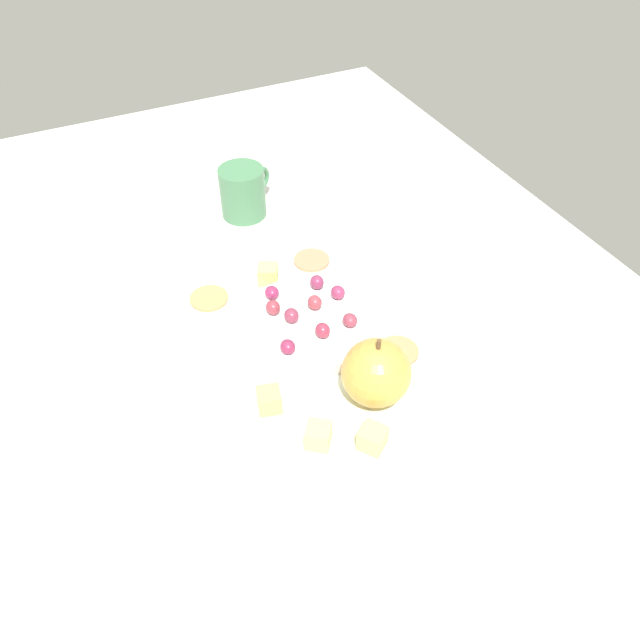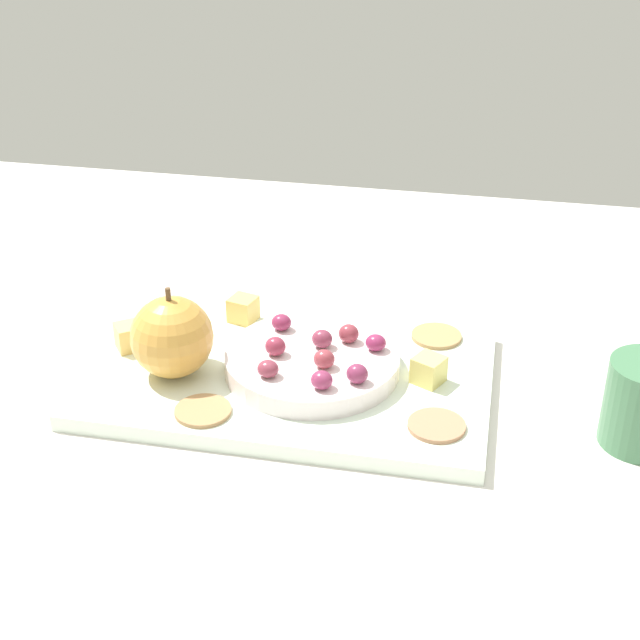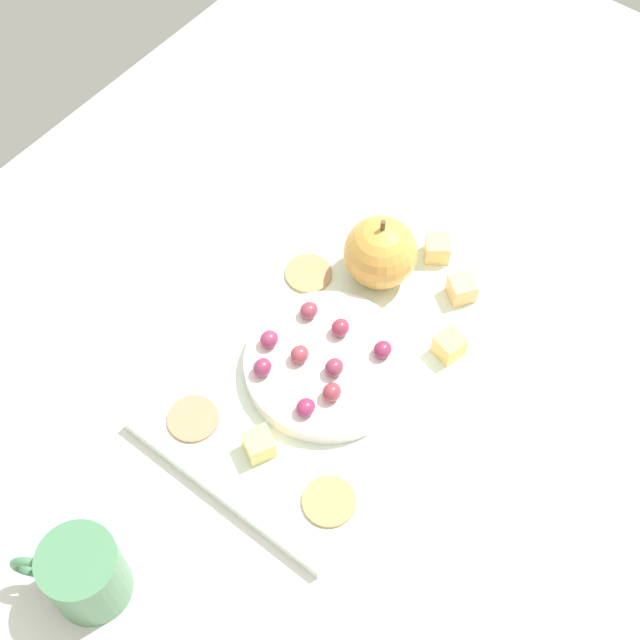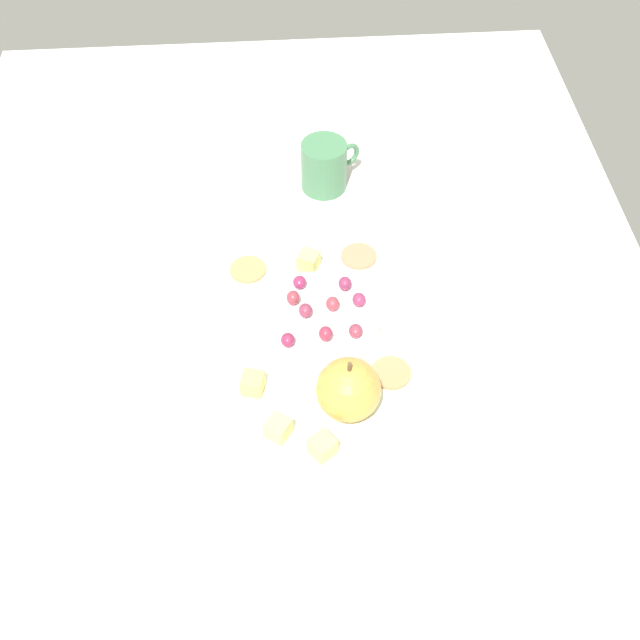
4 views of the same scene
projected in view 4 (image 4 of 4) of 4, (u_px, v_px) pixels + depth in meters
table at (295, 341)px, 109.64cm from camera, size 144.02×102.53×3.40cm
platter at (318, 345)px, 106.03cm from camera, size 38.39×24.39×1.61cm
serving_dish at (317, 323)px, 106.03cm from camera, size 16.76×16.76×1.97cm
apple_whole at (349, 390)px, 95.69cm from camera, size 7.85×7.85×7.85cm
apple_stem at (350, 367)px, 92.21cm from camera, size 0.50×0.50×1.20cm
cheese_cube_0 at (278, 428)px, 95.31cm from camera, size 3.66×3.66×2.62cm
cheese_cube_1 at (308, 261)px, 112.85cm from camera, size 3.52×3.52×2.62cm
cheese_cube_2 at (253, 383)px, 99.47cm from camera, size 3.19×3.19×2.62cm
cheese_cube_3 at (322, 446)px, 93.75cm from camera, size 3.66×3.66×2.62cm
cracker_0 at (359, 256)px, 114.99cm from camera, size 5.11×5.11×0.40cm
cracker_1 at (248, 269)px, 113.32cm from camera, size 5.11×5.11×0.40cm
cracker_2 at (391, 373)px, 101.85cm from camera, size 5.11×5.11×0.40cm
grape_0 at (306, 311)px, 104.84cm from camera, size 1.98×1.78×1.82cm
grape_1 at (356, 331)px, 102.90cm from camera, size 1.98×1.78×1.61cm
grape_2 at (345, 283)px, 107.98cm from camera, size 1.98×1.78×1.84cm
grape_3 at (359, 300)px, 106.22cm from camera, size 1.98×1.78×1.73cm
grape_4 at (326, 334)px, 102.46cm from camera, size 1.98×1.78×1.86cm
grape_5 at (295, 298)px, 106.36cm from camera, size 1.98×1.78×1.86cm
grape_6 at (333, 304)px, 105.71cm from camera, size 1.98×1.78×1.81cm
grape_7 at (288, 340)px, 101.93cm from camera, size 1.98×1.78×1.66cm
grape_8 at (300, 282)px, 108.28cm from camera, size 1.98×1.78×1.61cm
cup at (325, 166)px, 124.36cm from camera, size 7.33×9.48×8.01cm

